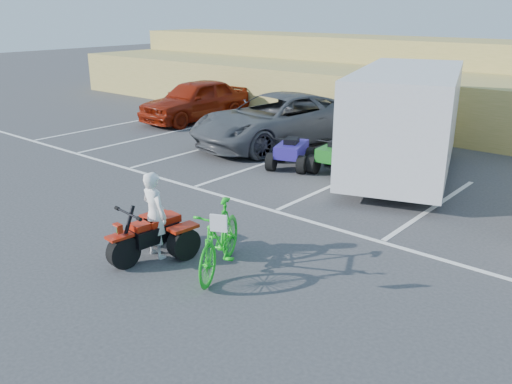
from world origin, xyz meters
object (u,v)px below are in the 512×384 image
Objects in this scene: grey_pickup at (276,120)px; quad_atv_green at (336,172)px; red_car at (195,100)px; rider at (155,215)px; quad_atv_blue at (291,168)px; green_dirt_bike at (220,238)px; red_trike_atv at (151,258)px; cargo_trailer at (405,119)px.

quad_atv_green is at bearing -13.56° from grey_pickup.
rider is at bearing -45.42° from red_car.
red_car is at bearing 136.27° from quad_atv_blue.
quad_atv_blue is at bearing 90.60° from green_dirt_bike.
quad_atv_blue is (2.09, -1.96, -0.85)m from grey_pickup.
green_dirt_bike is at bearing -84.67° from quad_atv_blue.
green_dirt_bike is 0.34× the size of grey_pickup.
red_car is (-10.10, 9.19, 0.22)m from green_dirt_bike.
red_trike_atv is 8.15m from cargo_trailer.
grey_pickup is 3.73m from quad_atv_green.
cargo_trailer is (-0.14, 7.44, 0.95)m from green_dirt_bike.
grey_pickup is 4.07× the size of quad_atv_blue.
red_car is at bearing 156.03° from quad_atv_green.
cargo_trailer reaches higher than rider.
cargo_trailer is at bearing 65.97° from green_dirt_bike.
red_car is (-5.08, 1.14, -0.01)m from grey_pickup.
green_dirt_bike reaches higher than red_trike_atv.
grey_pickup is (-3.68, 8.36, 0.03)m from rider.
red_trike_atv is at bearing -96.86° from quad_atv_blue.
cargo_trailer reaches higher than green_dirt_bike.
red_car is at bearing 177.60° from grey_pickup.
red_car is 8.84m from quad_atv_green.
red_trike_atv reaches higher than quad_atv_green.
quad_atv_green is (-0.35, 7.04, 0.00)m from red_trike_atv.
red_trike_atv is 1.06× the size of quad_atv_blue.
rider reaches higher than green_dirt_bike.
quad_atv_blue is (-1.59, 6.40, -0.82)m from rider.
rider is 6.95m from quad_atv_green.
red_trike_atv is 0.84m from rider.
rider is 9.13m from grey_pickup.
quad_atv_blue is at bearing -21.49° from red_car.
green_dirt_bike is 9.49m from grey_pickup.
cargo_trailer is (9.97, -1.74, 0.73)m from red_car.
grey_pickup reaches higher than green_dirt_bike.
grey_pickup is at bearing 116.53° from quad_atv_blue.
rider reaches higher than red_trike_atv.
grey_pickup is 5.21m from red_car.
grey_pickup is at bearing 119.18° from red_trike_atv.
quad_atv_blue is at bearing 109.37° from red_trike_atv.
quad_atv_green is at bearing -169.57° from cargo_trailer.
quad_atv_green is (-0.36, 6.89, -0.82)m from rider.
green_dirt_bike is at bearing -160.91° from rider.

